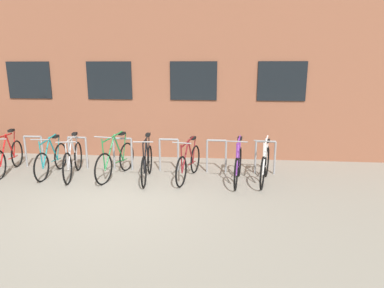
% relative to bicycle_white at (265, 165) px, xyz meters
% --- Properties ---
extents(ground_plane, '(42.00, 42.00, 0.00)m').
position_rel_bicycle_white_xyz_m(ground_plane, '(-3.02, -1.30, -0.40)').
color(ground_plane, gray).
extents(storefront_building, '(28.00, 7.71, 4.62)m').
position_rel_bicycle_white_xyz_m(storefront_building, '(-3.02, 5.73, 1.91)').
color(storefront_building, brown).
rests_on(storefront_building, ground).
extents(bike_rack, '(6.52, 0.05, 0.85)m').
position_rel_bicycle_white_xyz_m(bike_rack, '(-2.93, 0.60, 0.10)').
color(bike_rack, gray).
rests_on(bike_rack, ground).
extents(bicycle_white, '(0.52, 1.67, 1.09)m').
position_rel_bicycle_white_xyz_m(bicycle_white, '(0.00, 0.00, 0.00)').
color(bicycle_white, black).
rests_on(bicycle_white, ground).
extents(bicycle_black, '(0.44, 1.72, 1.06)m').
position_rel_bicycle_white_xyz_m(bicycle_black, '(-2.74, -0.09, -0.01)').
color(bicycle_black, black).
rests_on(bicycle_black, ground).
extents(bicycle_red, '(0.52, 1.74, 1.05)m').
position_rel_bicycle_white_xyz_m(bicycle_red, '(-6.32, 0.11, -0.01)').
color(bicycle_red, black).
rests_on(bicycle_red, ground).
extents(bicycle_purple, '(0.44, 1.70, 1.08)m').
position_rel_bicycle_white_xyz_m(bicycle_purple, '(-0.62, -0.06, -0.00)').
color(bicycle_purple, black).
rests_on(bicycle_purple, ground).
extents(bicycle_silver, '(0.51, 1.79, 1.03)m').
position_rel_bicycle_white_xyz_m(bicycle_silver, '(-4.57, -0.03, -0.00)').
color(bicycle_silver, black).
rests_on(bicycle_silver, ground).
extents(bicycle_maroon, '(0.52, 1.74, 1.01)m').
position_rel_bicycle_white_xyz_m(bicycle_maroon, '(-1.77, 0.05, -0.02)').
color(bicycle_maroon, black).
rests_on(bicycle_maroon, ground).
extents(bicycle_teal, '(0.44, 1.68, 1.01)m').
position_rel_bicycle_white_xyz_m(bicycle_teal, '(-5.16, 0.05, -0.02)').
color(bicycle_teal, black).
rests_on(bicycle_teal, ground).
extents(bicycle_green, '(0.52, 1.80, 1.11)m').
position_rel_bicycle_white_xyz_m(bicycle_green, '(-3.53, 0.04, 0.00)').
color(bicycle_green, black).
rests_on(bicycle_green, ground).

